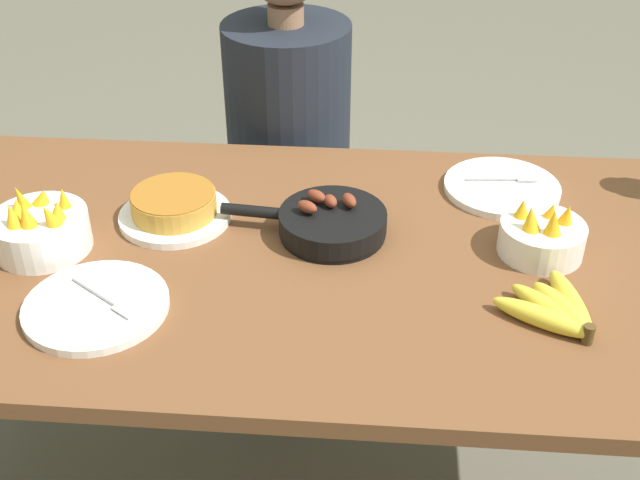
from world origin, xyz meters
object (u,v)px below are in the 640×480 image
empty_plate_near_front (502,187)px  fruit_bowl_citrus (542,236)px  person_figure (290,192)px  skillet (330,222)px  empty_plate_far_left (96,306)px  frittata_plate_center (174,208)px  banana_bunch (557,310)px  fruit_bowl_mango (40,229)px

empty_plate_near_front → fruit_bowl_citrus: size_ratio=1.54×
empty_plate_near_front → person_figure: size_ratio=0.20×
skillet → empty_plate_near_front: 0.42m
empty_plate_far_left → person_figure: bearing=73.9°
skillet → empty_plate_near_front: skillet is taller
frittata_plate_center → empty_plate_far_left: bearing=-103.3°
banana_bunch → empty_plate_far_left: (-0.81, -0.04, -0.01)m
empty_plate_near_front → fruit_bowl_mango: bearing=-162.3°
empty_plate_near_front → frittata_plate_center: bearing=-166.1°
skillet → empty_plate_near_front: bearing=-145.3°
skillet → frittata_plate_center: skillet is taller
empty_plate_far_left → fruit_bowl_citrus: (0.81, 0.24, 0.03)m
banana_bunch → frittata_plate_center: 0.78m
empty_plate_near_front → fruit_bowl_mango: size_ratio=1.35×
banana_bunch → frittata_plate_center: size_ratio=0.85×
empty_plate_far_left → person_figure: size_ratio=0.20×
empty_plate_near_front → empty_plate_far_left: same height
skillet → frittata_plate_center: bearing=0.2°
empty_plate_far_left → frittata_plate_center: bearing=76.7°
person_figure → banana_bunch: bearing=-55.3°
banana_bunch → skillet: bearing=150.4°
skillet → fruit_bowl_mango: (-0.56, -0.09, 0.02)m
frittata_plate_center → person_figure: 0.64m
fruit_bowl_citrus → empty_plate_far_left: bearing=-163.4°
frittata_plate_center → fruit_bowl_citrus: (0.73, -0.06, 0.01)m
banana_bunch → skillet: 0.47m
empty_plate_far_left → fruit_bowl_citrus: fruit_bowl_citrus is taller
empty_plate_near_front → person_figure: bearing=143.9°
empty_plate_near_front → skillet: bearing=-151.0°
frittata_plate_center → person_figure: bearing=72.4°
empty_plate_near_front → fruit_bowl_citrus: (0.05, -0.23, 0.03)m
skillet → person_figure: (-0.15, 0.58, -0.28)m
skillet → banana_bunch: bearing=156.1°
frittata_plate_center → person_figure: person_figure is taller
empty_plate_far_left → fruit_bowl_mango: fruit_bowl_mango is taller
skillet → empty_plate_near_front: size_ratio=1.33×
skillet → empty_plate_near_front: (0.36, 0.20, -0.02)m
empty_plate_far_left → person_figure: 0.92m
skillet → fruit_bowl_citrus: size_ratio=2.05×
skillet → frittata_plate_center: size_ratio=1.46×
frittata_plate_center → fruit_bowl_citrus: 0.74m
fruit_bowl_mango → person_figure: 0.84m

